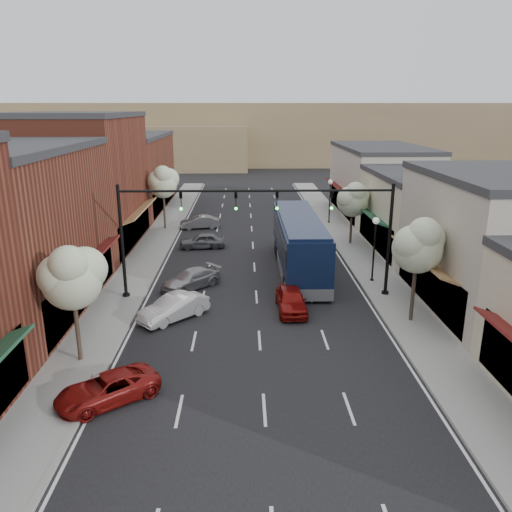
{
  "coord_description": "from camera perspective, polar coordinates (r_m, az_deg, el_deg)",
  "views": [
    {
      "loc": [
        -0.74,
        -20.8,
        11.26
      ],
      "look_at": [
        0.01,
        9.48,
        2.2
      ],
      "focal_mm": 35.0,
      "sensor_mm": 36.0,
      "label": 1
    }
  ],
  "objects": [
    {
      "name": "ground",
      "position": [
        23.67,
        0.56,
        -11.76
      ],
      "size": [
        160.0,
        160.0,
        0.0
      ],
      "primitive_type": "plane",
      "color": "black",
      "rests_on": "ground"
    },
    {
      "name": "sidewalk_left",
      "position": [
        41.58,
        -11.98,
        0.68
      ],
      "size": [
        2.8,
        73.0,
        0.15
      ],
      "primitive_type": "cube",
      "color": "gray",
      "rests_on": "ground"
    },
    {
      "name": "sidewalk_right",
      "position": [
        41.88,
        11.25,
        0.83
      ],
      "size": [
        2.8,
        73.0,
        0.15
      ],
      "primitive_type": "cube",
      "color": "gray",
      "rests_on": "ground"
    },
    {
      "name": "curb_left",
      "position": [
        41.34,
        -10.07,
        0.69
      ],
      "size": [
        0.25,
        73.0,
        0.17
      ],
      "primitive_type": "cube",
      "color": "gray",
      "rests_on": "ground"
    },
    {
      "name": "curb_right",
      "position": [
        41.59,
        9.36,
        0.83
      ],
      "size": [
        0.25,
        73.0,
        0.17
      ],
      "primitive_type": "cube",
      "color": "gray",
      "rests_on": "ground"
    },
    {
      "name": "bldg_left_midfar",
      "position": [
        43.38,
        -19.73,
        7.93
      ],
      "size": [
        10.14,
        14.1,
        10.9
      ],
      "color": "brown",
      "rests_on": "ground"
    },
    {
      "name": "bldg_left_far",
      "position": [
        58.81,
        -14.85,
        9.17
      ],
      "size": [
        10.14,
        18.1,
        8.4
      ],
      "color": "brown",
      "rests_on": "ground"
    },
    {
      "name": "bldg_right_midnear",
      "position": [
        31.33,
        26.12,
        1.35
      ],
      "size": [
        9.14,
        12.1,
        7.9
      ],
      "color": "#B2A698",
      "rests_on": "ground"
    },
    {
      "name": "bldg_right_midfar",
      "position": [
        42.19,
        18.69,
        4.71
      ],
      "size": [
        9.14,
        12.1,
        6.4
      ],
      "color": "beige",
      "rests_on": "ground"
    },
    {
      "name": "bldg_right_far",
      "position": [
        55.27,
        13.9,
        8.27
      ],
      "size": [
        9.14,
        16.1,
        7.4
      ],
      "color": "#B2A698",
      "rests_on": "ground"
    },
    {
      "name": "hill_far",
      "position": [
        110.93,
        -1.06,
        13.94
      ],
      "size": [
        120.0,
        30.0,
        12.0
      ],
      "primitive_type": "cube",
      "color": "#7A6647",
      "rests_on": "ground"
    },
    {
      "name": "hill_near",
      "position": [
        102.0,
        -15.52,
        11.99
      ],
      "size": [
        50.0,
        20.0,
        8.0
      ],
      "primitive_type": "cube",
      "color": "#7A6647",
      "rests_on": "ground"
    },
    {
      "name": "signal_mast_right",
      "position": [
        30.23,
        10.79,
        3.67
      ],
      "size": [
        8.22,
        0.46,
        7.0
      ],
      "color": "black",
      "rests_on": "ground"
    },
    {
      "name": "signal_mast_left",
      "position": [
        29.96,
        -10.78,
        3.55
      ],
      "size": [
        8.22,
        0.46,
        7.0
      ],
      "color": "black",
      "rests_on": "ground"
    },
    {
      "name": "tree_right_near",
      "position": [
        27.23,
        18.13,
        1.33
      ],
      "size": [
        2.85,
        2.65,
        5.95
      ],
      "color": "#47382B",
      "rests_on": "ground"
    },
    {
      "name": "tree_right_far",
      "position": [
        42.38,
        11.06,
        6.47
      ],
      "size": [
        2.85,
        2.65,
        5.43
      ],
      "color": "#47382B",
      "rests_on": "ground"
    },
    {
      "name": "tree_left_near",
      "position": [
        23.16,
        -20.28,
        -2.11
      ],
      "size": [
        2.85,
        2.65,
        5.69
      ],
      "color": "#47382B",
      "rests_on": "ground"
    },
    {
      "name": "tree_left_far",
      "position": [
        47.81,
        -10.56,
        8.37
      ],
      "size": [
        2.85,
        2.65,
        6.13
      ],
      "color": "#47382B",
      "rests_on": "ground"
    },
    {
      "name": "lamp_post_near",
      "position": [
        33.48,
        13.42,
        1.92
      ],
      "size": [
        0.44,
        0.44,
        4.44
      ],
      "color": "black",
      "rests_on": "ground"
    },
    {
      "name": "lamp_post_far",
      "position": [
        50.23,
        8.46,
        7.02
      ],
      "size": [
        0.44,
        0.44,
        4.44
      ],
      "color": "black",
      "rests_on": "ground"
    },
    {
      "name": "coach_bus",
      "position": [
        35.34,
        4.93,
        1.49
      ],
      "size": [
        2.89,
        12.96,
        3.96
      ],
      "rotation": [
        0.0,
        0.0,
        -0.0
      ],
      "color": "#0E1A3A",
      "rests_on": "ground"
    },
    {
      "name": "red_hatchback",
      "position": [
        28.73,
        4.03,
        -4.99
      ],
      "size": [
        1.7,
        4.05,
        1.37
      ],
      "primitive_type": "imported",
      "rotation": [
        0.0,
        0.0,
        0.02
      ],
      "color": "maroon",
      "rests_on": "ground"
    },
    {
      "name": "parked_car_a",
      "position": [
        21.26,
        -16.62,
        -14.32
      ],
      "size": [
        4.41,
        3.92,
        1.13
      ],
      "primitive_type": "imported",
      "rotation": [
        0.0,
        0.0,
        -0.94
      ],
      "color": "maroon",
      "rests_on": "ground"
    },
    {
      "name": "parked_car_b",
      "position": [
        27.94,
        -9.39,
        -5.86
      ],
      "size": [
        3.92,
        3.85,
        1.34
      ],
      "primitive_type": "imported",
      "rotation": [
        0.0,
        0.0,
        -0.81
      ],
      "color": "silver",
      "rests_on": "ground"
    },
    {
      "name": "parked_car_c",
      "position": [
        32.48,
        -7.46,
        -2.64
      ],
      "size": [
        4.21,
        4.13,
        1.22
      ],
      "primitive_type": "imported",
      "rotation": [
        0.0,
        0.0,
        -0.81
      ],
      "color": "#95959A",
      "rests_on": "ground"
    },
    {
      "name": "parked_car_d",
      "position": [
        41.54,
        -6.15,
        1.74
      ],
      "size": [
        3.87,
        1.86,
        1.28
      ],
      "primitive_type": "imported",
      "rotation": [
        0.0,
        0.0,
        -1.48
      ],
      "color": "slate",
      "rests_on": "ground"
    },
    {
      "name": "parked_car_e",
      "position": [
        48.47,
        -6.45,
        3.87
      ],
      "size": [
        3.91,
        1.89,
        1.23
      ],
      "primitive_type": "imported",
      "rotation": [
        0.0,
        0.0,
        -1.41
      ],
      "color": "gray",
      "rests_on": "ground"
    }
  ]
}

